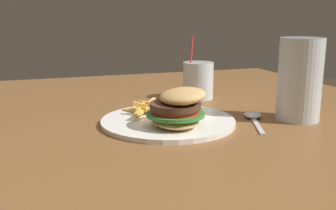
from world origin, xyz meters
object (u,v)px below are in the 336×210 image
object	(u,v)px
meal_plate_near	(172,115)
beer_glass	(300,80)
juice_glass	(198,82)
spoon	(253,116)

from	to	relation	value
meal_plate_near	beer_glass	xyz separation A→B (m)	(0.04, 0.28, 0.06)
juice_glass	spoon	xyz separation A→B (m)	(0.24, 0.03, -0.04)
meal_plate_near	spoon	world-z (taller)	meal_plate_near
meal_plate_near	juice_glass	size ratio (longest dim) A/B	1.67
beer_glass	juice_glass	distance (m)	0.31
meal_plate_near	beer_glass	world-z (taller)	beer_glass
meal_plate_near	juice_glass	bearing A→B (deg)	146.15
beer_glass	spoon	size ratio (longest dim) A/B	1.18
meal_plate_near	spoon	xyz separation A→B (m)	(0.00, 0.19, -0.02)
meal_plate_near	beer_glass	distance (m)	0.29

